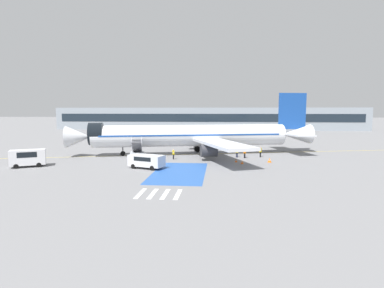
% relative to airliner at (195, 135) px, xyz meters
% --- Properties ---
extents(ground_plane, '(600.00, 600.00, 0.00)m').
position_rel_airliner_xyz_m(ground_plane, '(-0.61, -0.44, -3.41)').
color(ground_plane, slate).
extents(apron_leadline_yellow, '(75.95, 18.99, 0.01)m').
position_rel_airliner_xyz_m(apron_leadline_yellow, '(-0.65, -0.16, -3.40)').
color(apron_leadline_yellow, gold).
rests_on(apron_leadline_yellow, ground_plane).
extents(apron_stand_patch_blue, '(6.60, 13.68, 0.01)m').
position_rel_airliner_xyz_m(apron_stand_patch_blue, '(-0.65, -15.98, -3.40)').
color(apron_stand_patch_blue, '#2856A8').
rests_on(apron_stand_patch_blue, ground_plane).
extents(apron_walkway_bar_0, '(0.44, 3.60, 0.01)m').
position_rel_airliner_xyz_m(apron_walkway_bar_0, '(-3.05, -25.96, -3.40)').
color(apron_walkway_bar_0, silver).
rests_on(apron_walkway_bar_0, ground_plane).
extents(apron_walkway_bar_1, '(0.44, 3.60, 0.01)m').
position_rel_airliner_xyz_m(apron_walkway_bar_1, '(-1.85, -25.96, -3.40)').
color(apron_walkway_bar_1, silver).
rests_on(apron_walkway_bar_1, ground_plane).
extents(apron_walkway_bar_2, '(0.44, 3.60, 0.01)m').
position_rel_airliner_xyz_m(apron_walkway_bar_2, '(-0.65, -25.96, -3.40)').
color(apron_walkway_bar_2, silver).
rests_on(apron_walkway_bar_2, ground_plane).
extents(apron_walkway_bar_3, '(0.44, 3.60, 0.01)m').
position_rel_airliner_xyz_m(apron_walkway_bar_3, '(0.55, -25.96, -3.40)').
color(apron_walkway_bar_3, silver).
rests_on(apron_walkway_bar_3, ground_plane).
extents(airliner, '(43.64, 33.18, 11.06)m').
position_rel_airliner_xyz_m(airliner, '(0.00, 0.00, 0.00)').
color(airliner, silver).
rests_on(airliner, ground_plane).
extents(boarding_stairs_forward, '(3.29, 5.54, 3.87)m').
position_rel_airliner_xyz_m(boarding_stairs_forward, '(-8.71, -6.73, -2.43)').
color(boarding_stairs_forward, '#ADB2BA').
rests_on(boarding_stairs_forward, ground_plane).
extents(fuel_tanker, '(10.16, 4.00, 3.48)m').
position_rel_airliner_xyz_m(fuel_tanker, '(5.72, 25.96, -1.65)').
color(fuel_tanker, '#38383D').
rests_on(fuel_tanker, ground_plane).
extents(service_van_0, '(4.87, 3.87, 2.40)m').
position_rel_airliner_xyz_m(service_van_0, '(-22.18, -14.15, -1.98)').
color(service_van_0, silver).
rests_on(service_van_0, ground_plane).
extents(service_van_1, '(5.23, 3.52, 1.83)m').
position_rel_airliner_xyz_m(service_van_1, '(-5.45, -13.72, -2.29)').
color(service_van_1, silver).
rests_on(service_van_1, ground_plane).
extents(ground_crew_0, '(0.41, 0.49, 1.64)m').
position_rel_airliner_xyz_m(ground_crew_0, '(-2.97, -5.85, -2.47)').
color(ground_crew_0, black).
rests_on(ground_crew_0, ground_plane).
extents(ground_crew_1, '(0.45, 0.48, 1.79)m').
position_rel_airliner_xyz_m(ground_crew_1, '(11.30, -2.37, -2.37)').
color(ground_crew_1, black).
rests_on(ground_crew_1, ground_plane).
extents(ground_crew_2, '(0.46, 0.28, 1.64)m').
position_rel_airliner_xyz_m(ground_crew_2, '(7.34, -2.94, -2.47)').
color(ground_crew_2, '#191E38').
rests_on(ground_crew_2, ground_plane).
extents(ground_crew_3, '(0.45, 0.48, 1.61)m').
position_rel_airliner_xyz_m(ground_crew_3, '(8.60, -3.48, -2.49)').
color(ground_crew_3, black).
rests_on(ground_crew_3, ground_plane).
extents(traffic_cone_0, '(0.41, 0.41, 0.46)m').
position_rel_airliner_xyz_m(traffic_cone_0, '(6.97, -7.62, -3.17)').
color(traffic_cone_0, orange).
rests_on(traffic_cone_0, ground_plane).
extents(traffic_cone_1, '(0.60, 0.60, 0.67)m').
position_rel_airliner_xyz_m(traffic_cone_1, '(12.01, -7.40, -3.07)').
color(traffic_cone_1, orange).
rests_on(traffic_cone_1, ground_plane).
extents(traffic_cone_2, '(0.45, 0.45, 0.50)m').
position_rel_airliner_xyz_m(traffic_cone_2, '(7.79, -8.97, -3.16)').
color(traffic_cone_2, orange).
rests_on(traffic_cone_2, ground_plane).
extents(terminal_building, '(125.86, 12.10, 8.98)m').
position_rel_airliner_xyz_m(terminal_building, '(-0.64, 72.45, 1.09)').
color(terminal_building, '#89939E').
rests_on(terminal_building, ground_plane).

